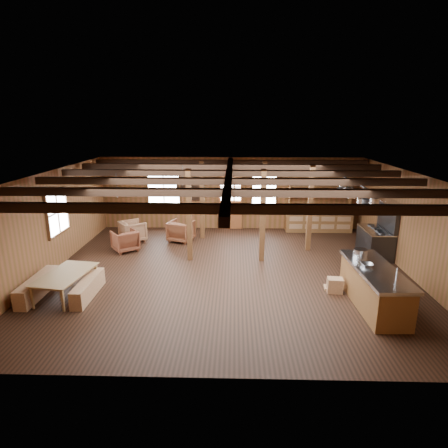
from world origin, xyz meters
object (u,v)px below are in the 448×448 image
at_px(dining_table, 68,285).
at_px(armchair_a, 125,241).
at_px(armchair_c, 133,231).
at_px(armchair_b, 181,231).
at_px(kitchen_island, 374,287).
at_px(commercial_range, 377,237).

xyz_separation_m(dining_table, armchair_a, (0.48, 3.30, 0.05)).
height_order(armchair_a, armchair_c, armchair_c).
distance_m(armchair_b, armchair_c, 1.71).
bearing_deg(armchair_b, kitchen_island, 156.75).
xyz_separation_m(armchair_a, armchair_b, (1.70, 1.07, 0.02)).
xyz_separation_m(kitchen_island, dining_table, (-7.27, 0.31, -0.19)).
bearing_deg(dining_table, armchair_b, -18.15).
distance_m(commercial_range, armchair_c, 8.19).
bearing_deg(dining_table, kitchen_island, -84.14).
bearing_deg(commercial_range, dining_table, -160.22).
height_order(kitchen_island, armchair_c, kitchen_island).
relative_size(kitchen_island, dining_table, 1.52).
xyz_separation_m(kitchen_island, commercial_range, (1.28, 3.39, 0.12)).
height_order(commercial_range, armchair_a, commercial_range).
distance_m(commercial_range, dining_table, 9.09).
distance_m(kitchen_island, armchair_a, 7.70).
xyz_separation_m(kitchen_island, armchair_a, (-6.80, 3.61, -0.13)).
bearing_deg(kitchen_island, dining_table, 175.67).
bearing_deg(armchair_b, commercial_range, -172.17).
distance_m(commercial_range, armchair_a, 8.08).
height_order(dining_table, armchair_c, armchair_c).
bearing_deg(armchair_c, kitchen_island, -159.99).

